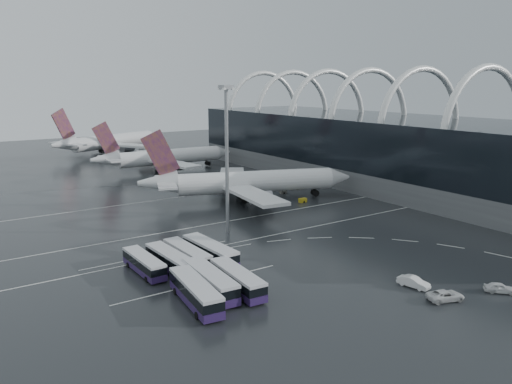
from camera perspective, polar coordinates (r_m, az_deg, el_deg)
ground at (r=103.18m, az=1.26°, el=-4.68°), size 420.00×420.00×0.00m
terminal at (r=156.47m, az=15.75°, el=4.82°), size 42.00×160.00×34.90m
lane_marking_near at (r=101.62m, az=1.91°, el=-4.95°), size 120.00×0.25×0.01m
lane_marking_mid at (r=112.80m, az=-2.26°, el=-3.18°), size 120.00×0.25×0.01m
lane_marking_far at (r=136.73m, az=-8.43°, el=-0.53°), size 120.00×0.25×0.01m
bus_bay_line_south at (r=78.56m, az=-6.51°, el=-10.37°), size 28.00×0.25×0.01m
bus_bay_line_north at (r=92.17m, az=-11.14°, el=-7.03°), size 28.00×0.25×0.01m
airliner_main at (r=129.73m, az=-1.24°, el=1.07°), size 55.08×47.78×19.20m
airliner_gate_b at (r=178.33m, az=-10.60°, el=3.88°), size 51.65×46.53×17.97m
airliner_gate_c at (r=225.71m, az=-16.56°, el=5.50°), size 55.29×50.48×20.54m
bus_row_near_a at (r=83.63m, az=-12.67°, el=-7.98°), size 3.08×12.02×2.94m
bus_row_near_b at (r=83.70m, az=-9.75°, el=-7.72°), size 3.56×13.17×3.21m
bus_row_near_c at (r=86.01m, az=-7.88°, el=-7.13°), size 3.28×12.81×3.14m
bus_row_near_d at (r=86.79m, az=-5.28°, el=-6.78°), size 3.82×13.93×3.39m
bus_row_far_a at (r=71.17m, az=-6.94°, el=-11.27°), size 4.56×13.94×3.37m
bus_row_far_b at (r=74.62m, az=-5.28°, el=-10.07°), size 4.02×13.88×3.37m
bus_row_far_c at (r=75.14m, az=-2.17°, el=-9.94°), size 3.83×13.17×3.20m
van_curve_a at (r=77.14m, az=20.84°, el=-10.99°), size 5.91×4.12×1.50m
van_curve_b at (r=82.97m, az=26.09°, el=-9.80°), size 4.29×4.36×1.49m
van_curve_c at (r=80.23m, az=17.56°, el=-9.78°), size 2.66×5.15×1.62m
floodlight_mast at (r=99.57m, az=-3.37°, el=5.73°), size 2.29×2.29×29.84m
gse_cart_belly_a at (r=129.32m, az=5.36°, el=-0.95°), size 1.99×1.18×1.09m
gse_cart_belly_b at (r=139.28m, az=3.11°, el=0.05°), size 1.92×1.14×1.05m
gse_cart_belly_e at (r=142.43m, az=-0.96°, el=0.39°), size 2.35×1.39×1.28m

